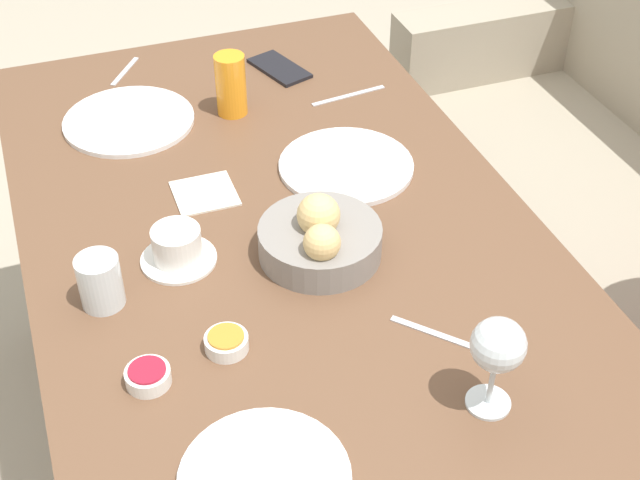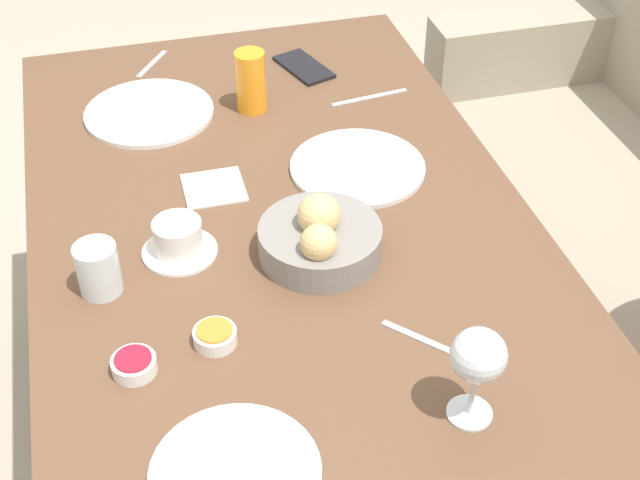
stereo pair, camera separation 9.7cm
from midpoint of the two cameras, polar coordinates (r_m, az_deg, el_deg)
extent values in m
cube|color=brown|center=(1.54, -3.93, -0.47)|extent=(1.57, 0.87, 0.03)
cube|color=brown|center=(2.32, -18.08, 1.28)|extent=(0.06, 0.06, 0.72)
cube|color=brown|center=(2.42, 0.13, 5.20)|extent=(0.06, 0.06, 0.72)
cube|color=#9E937F|center=(2.78, 10.50, 8.53)|extent=(0.14, 0.70, 0.65)
cylinder|color=gray|center=(1.48, -1.89, -0.13)|extent=(0.21, 0.21, 0.05)
sphere|color=#DBB775|center=(1.40, -1.87, -0.22)|extent=(0.06, 0.06, 0.06)
sphere|color=#DBB775|center=(1.45, -2.24, 1.35)|extent=(0.06, 0.06, 0.06)
sphere|color=#DBB775|center=(1.45, -2.02, 1.57)|extent=(0.07, 0.07, 0.07)
cylinder|color=white|center=(1.88, -13.61, 7.40)|extent=(0.27, 0.27, 0.01)
cylinder|color=white|center=(1.19, -6.00, -15.01)|extent=(0.23, 0.23, 0.01)
cylinder|color=white|center=(1.69, 0.03, 4.74)|extent=(0.26, 0.26, 0.01)
cylinder|color=orange|center=(1.84, -7.26, 9.80)|extent=(0.06, 0.06, 0.13)
cylinder|color=silver|center=(1.43, -15.81, -2.63)|extent=(0.07, 0.07, 0.09)
cylinder|color=silver|center=(1.28, 8.52, -10.32)|extent=(0.06, 0.06, 0.00)
cylinder|color=silver|center=(1.25, 8.70, -9.12)|extent=(0.01, 0.01, 0.07)
sphere|color=silver|center=(1.19, 9.05, -6.71)|extent=(0.08, 0.08, 0.08)
cylinder|color=white|center=(1.50, -10.87, -1.27)|extent=(0.13, 0.13, 0.01)
cylinder|color=white|center=(1.48, -11.01, -0.33)|extent=(0.08, 0.08, 0.06)
cylinder|color=white|center=(1.31, -13.07, -8.59)|extent=(0.07, 0.07, 0.02)
cylinder|color=#A3192D|center=(1.30, -13.16, -8.18)|extent=(0.05, 0.05, 0.00)
cylinder|color=white|center=(1.34, -8.10, -6.60)|extent=(0.07, 0.07, 0.02)
cylinder|color=#C67F28|center=(1.33, -8.15, -6.19)|extent=(0.05, 0.05, 0.00)
cube|color=#B7B7BC|center=(1.92, 0.37, 9.19)|extent=(0.03, 0.17, 0.00)
cube|color=#B7B7BC|center=(1.36, 5.87, -6.23)|extent=(0.13, 0.12, 0.00)
cube|color=#B7B7BC|center=(2.07, -13.73, 10.42)|extent=(0.11, 0.08, 0.00)
cube|color=silver|center=(1.64, -9.08, 2.92)|extent=(0.11, 0.11, 0.00)
cube|color=black|center=(2.02, -4.02, 10.88)|extent=(0.17, 0.12, 0.01)
camera|label=1|loc=(0.05, -91.89, -1.56)|focal=50.00mm
camera|label=2|loc=(0.05, 88.11, 1.56)|focal=50.00mm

